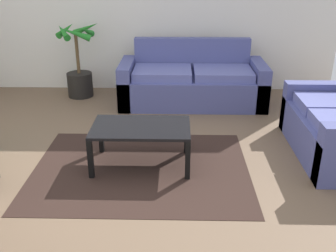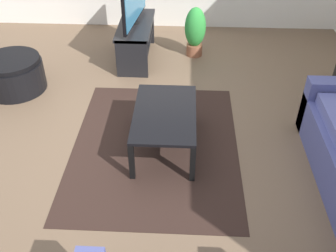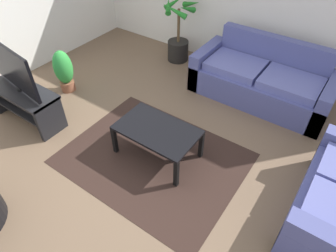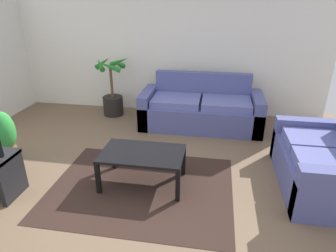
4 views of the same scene
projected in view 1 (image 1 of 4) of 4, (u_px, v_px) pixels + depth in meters
The scene contains 6 objects.
ground_plane at pixel (126, 182), 3.80m from camera, with size 6.60×6.60×0.00m, color brown.
wall_back at pixel (146, 4), 6.02m from camera, with size 6.00×0.06×2.70m, color silver.
couch_main at pixel (192, 83), 5.76m from camera, with size 2.09×0.90×0.90m.
coffee_table at pixel (141, 131), 3.98m from camera, with size 0.99×0.61×0.44m.
area_rug at pixel (141, 169), 4.03m from camera, with size 2.20×1.70×0.01m, color black.
potted_palm at pixel (79, 70), 6.00m from camera, with size 0.65×0.69×1.15m.
Camera 1 is at (0.48, -3.27, 2.00)m, focal length 41.90 mm.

